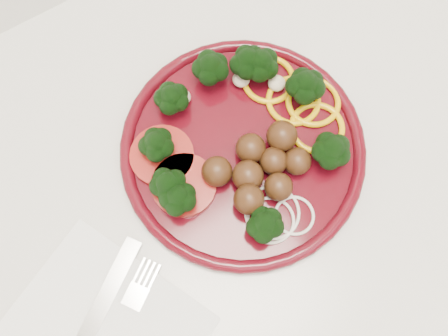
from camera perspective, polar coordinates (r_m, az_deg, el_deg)
counter at (r=0.97m, az=-5.87°, el=-12.71°), size 2.40×0.60×0.90m
plate at (r=0.53m, az=1.97°, el=2.76°), size 0.27×0.27×0.06m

